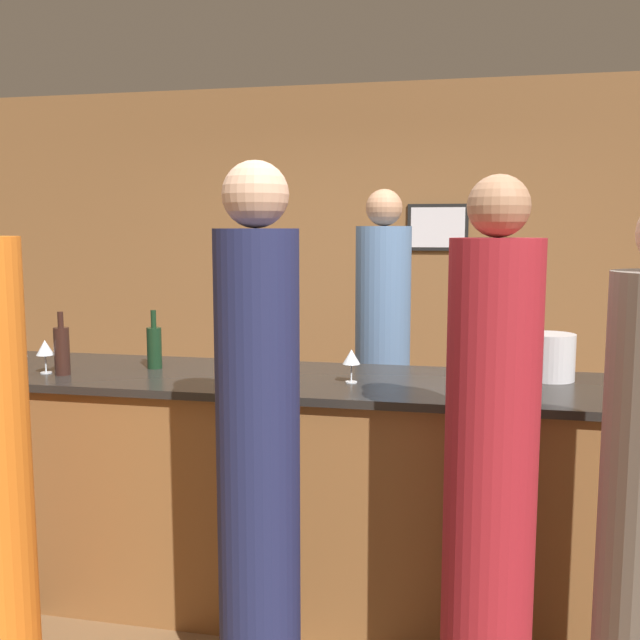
{
  "coord_description": "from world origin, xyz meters",
  "views": [
    {
      "loc": [
        0.79,
        -3.07,
        1.73
      ],
      "look_at": [
        0.13,
        0.1,
        1.32
      ],
      "focal_mm": 40.0,
      "sensor_mm": 36.0,
      "label": 1
    }
  ],
  "objects_px": {
    "bartender": "(382,373)",
    "wine_bottle_1": "(62,350)",
    "guest_3": "(490,480)",
    "guest_0": "(258,463)",
    "ice_bucket": "(551,357)",
    "wine_bottle_0": "(154,346)"
  },
  "relations": [
    {
      "from": "bartender",
      "to": "wine_bottle_1",
      "type": "height_order",
      "value": "bartender"
    },
    {
      "from": "wine_bottle_1",
      "to": "ice_bucket",
      "type": "bearing_deg",
      "value": 8.92
    },
    {
      "from": "bartender",
      "to": "guest_3",
      "type": "height_order",
      "value": "bartender"
    },
    {
      "from": "bartender",
      "to": "guest_0",
      "type": "height_order",
      "value": "guest_0"
    },
    {
      "from": "wine_bottle_0",
      "to": "guest_0",
      "type": "bearing_deg",
      "value": -48.19
    },
    {
      "from": "guest_0",
      "to": "wine_bottle_0",
      "type": "bearing_deg",
      "value": 131.81
    },
    {
      "from": "wine_bottle_0",
      "to": "wine_bottle_1",
      "type": "distance_m",
      "value": 0.42
    },
    {
      "from": "guest_0",
      "to": "wine_bottle_1",
      "type": "bearing_deg",
      "value": 150.53
    },
    {
      "from": "guest_0",
      "to": "wine_bottle_0",
      "type": "height_order",
      "value": "guest_0"
    },
    {
      "from": "guest_3",
      "to": "guest_0",
      "type": "bearing_deg",
      "value": -172.79
    },
    {
      "from": "guest_3",
      "to": "ice_bucket",
      "type": "relative_size",
      "value": 9.23
    },
    {
      "from": "bartender",
      "to": "ice_bucket",
      "type": "xyz_separation_m",
      "value": [
        0.83,
        -0.72,
        0.25
      ]
    },
    {
      "from": "guest_3",
      "to": "wine_bottle_1",
      "type": "distance_m",
      "value": 1.99
    },
    {
      "from": "wine_bottle_1",
      "to": "wine_bottle_0",
      "type": "bearing_deg",
      "value": 33.91
    },
    {
      "from": "guest_0",
      "to": "guest_3",
      "type": "distance_m",
      "value": 0.79
    },
    {
      "from": "guest_0",
      "to": "ice_bucket",
      "type": "distance_m",
      "value": 1.46
    },
    {
      "from": "guest_3",
      "to": "wine_bottle_1",
      "type": "bearing_deg",
      "value": 164.28
    },
    {
      "from": "wine_bottle_0",
      "to": "ice_bucket",
      "type": "relative_size",
      "value": 1.36
    },
    {
      "from": "wine_bottle_0",
      "to": "ice_bucket",
      "type": "bearing_deg",
      "value": 3.42
    },
    {
      "from": "guest_0",
      "to": "ice_bucket",
      "type": "bearing_deg",
      "value": 42.66
    },
    {
      "from": "guest_0",
      "to": "wine_bottle_1",
      "type": "xyz_separation_m",
      "value": [
        -1.12,
        0.63,
        0.25
      ]
    },
    {
      "from": "bartender",
      "to": "guest_0",
      "type": "bearing_deg",
      "value": 82.38
    }
  ]
}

